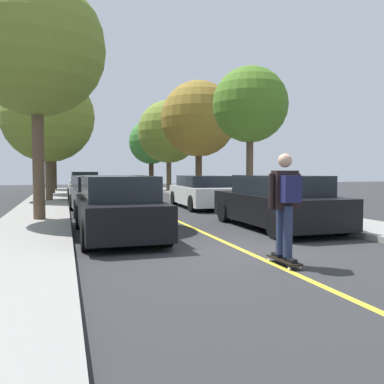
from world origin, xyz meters
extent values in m
plane|color=#2D2D30|center=(0.00, 0.00, 0.00)|extent=(80.00, 80.00, 0.00)
cube|color=gray|center=(-4.24, 0.00, 0.07)|extent=(2.01, 56.00, 0.14)
cube|color=gold|center=(0.00, 4.00, 0.00)|extent=(0.12, 39.20, 0.01)
cube|color=black|center=(-2.18, 2.51, 0.54)|extent=(1.76, 4.65, 0.73)
cube|color=black|center=(-2.18, 2.48, 1.19)|extent=(1.54, 2.98, 0.55)
cylinder|color=black|center=(-1.36, 0.90, 0.32)|extent=(0.22, 0.64, 0.64)
cylinder|color=black|center=(-2.97, 0.89, 0.32)|extent=(0.22, 0.64, 0.64)
cylinder|color=black|center=(-1.39, 4.14, 0.32)|extent=(0.22, 0.64, 0.64)
cylinder|color=black|center=(-3.00, 4.13, 0.32)|extent=(0.22, 0.64, 0.64)
cube|color=#38383D|center=(-2.18, 8.10, 0.51)|extent=(1.99, 4.33, 0.67)
cube|color=black|center=(-2.18, 8.17, 1.11)|extent=(1.71, 2.69, 0.52)
cylinder|color=black|center=(-1.27, 6.69, 0.32)|extent=(0.24, 0.65, 0.64)
cylinder|color=black|center=(-2.99, 6.63, 0.32)|extent=(0.24, 0.65, 0.64)
cylinder|color=black|center=(-1.37, 9.56, 0.32)|extent=(0.24, 0.65, 0.64)
cylinder|color=black|center=(-3.09, 9.50, 0.32)|extent=(0.24, 0.65, 0.64)
cube|color=#B7B7BC|center=(-2.18, 14.15, 0.51)|extent=(2.04, 4.51, 0.67)
cube|color=black|center=(-2.18, 14.12, 1.08)|extent=(1.75, 2.78, 0.47)
cylinder|color=black|center=(-1.25, 12.67, 0.32)|extent=(0.24, 0.65, 0.64)
cylinder|color=black|center=(-3.00, 12.60, 0.32)|extent=(0.24, 0.65, 0.64)
cylinder|color=black|center=(-1.36, 15.71, 0.32)|extent=(0.24, 0.65, 0.64)
cylinder|color=black|center=(-3.11, 15.64, 0.32)|extent=(0.24, 0.65, 0.64)
cube|color=#B7B7BC|center=(-2.18, 20.05, 0.55)|extent=(1.78, 4.56, 0.74)
cube|color=black|center=(-2.18, 20.08, 1.21)|extent=(1.56, 3.04, 0.56)
cylinder|color=black|center=(-1.35, 18.48, 0.32)|extent=(0.22, 0.64, 0.64)
cylinder|color=black|center=(-2.99, 18.47, 0.32)|extent=(0.22, 0.64, 0.64)
cylinder|color=black|center=(-1.37, 21.63, 0.32)|extent=(0.22, 0.64, 0.64)
cylinder|color=black|center=(-3.01, 21.62, 0.32)|extent=(0.22, 0.64, 0.64)
cube|color=black|center=(2.18, 2.72, 0.56)|extent=(1.89, 4.69, 0.75)
cube|color=black|center=(2.18, 2.52, 1.19)|extent=(1.66, 2.70, 0.52)
cylinder|color=black|center=(1.30, 4.36, 0.32)|extent=(0.22, 0.64, 0.64)
cylinder|color=black|center=(3.06, 4.36, 0.32)|extent=(0.22, 0.64, 0.64)
cylinder|color=black|center=(1.30, 1.07, 0.32)|extent=(0.22, 0.64, 0.64)
cylinder|color=black|center=(3.06, 1.07, 0.32)|extent=(0.22, 0.64, 0.64)
cube|color=white|center=(2.18, 9.13, 0.54)|extent=(1.98, 4.63, 0.73)
cube|color=black|center=(2.18, 9.07, 1.14)|extent=(1.70, 2.86, 0.46)
cylinder|color=black|center=(1.38, 10.75, 0.32)|extent=(0.24, 0.65, 0.64)
cylinder|color=black|center=(3.09, 10.69, 0.32)|extent=(0.24, 0.65, 0.64)
cylinder|color=black|center=(1.27, 7.58, 0.32)|extent=(0.24, 0.65, 0.64)
cylinder|color=black|center=(2.98, 7.52, 0.32)|extent=(0.24, 0.65, 0.64)
cylinder|color=brown|center=(-4.11, 5.66, 2.16)|extent=(0.34, 0.34, 4.04)
sphere|color=olive|center=(-4.11, 5.66, 5.20)|extent=(4.03, 4.03, 4.03)
cylinder|color=brown|center=(-4.11, 13.88, 1.46)|extent=(0.33, 0.33, 2.65)
sphere|color=olive|center=(-4.11, 13.88, 4.20)|extent=(4.45, 4.45, 4.45)
cylinder|color=#3D2D1E|center=(-4.11, 19.90, 2.21)|extent=(0.28, 0.28, 4.14)
sphere|color=#3D7F33|center=(-4.11, 19.90, 5.74)|extent=(4.24, 4.24, 4.24)
cylinder|color=#3D2D1E|center=(-4.11, 26.17, 1.95)|extent=(0.30, 0.30, 3.63)
sphere|color=#4C7A23|center=(-4.11, 26.17, 4.86)|extent=(4.18, 4.18, 4.18)
cylinder|color=brown|center=(4.11, 8.55, 1.78)|extent=(0.30, 0.30, 3.29)
sphere|color=#4C7A23|center=(4.11, 8.55, 4.34)|extent=(3.17, 3.17, 3.17)
cylinder|color=#4C3823|center=(4.11, 15.50, 1.79)|extent=(0.38, 0.38, 3.30)
sphere|color=olive|center=(4.11, 15.50, 4.57)|extent=(4.38, 4.38, 4.38)
cylinder|color=brown|center=(4.11, 22.71, 1.69)|extent=(0.36, 0.36, 3.11)
sphere|color=olive|center=(4.11, 22.71, 4.46)|extent=(4.65, 4.65, 4.65)
cylinder|color=#3D2D1E|center=(4.11, 29.30, 1.61)|extent=(0.43, 0.43, 2.94)
sphere|color=#3D7F33|center=(4.11, 29.30, 4.14)|extent=(3.99, 3.99, 3.99)
cylinder|color=#B2140F|center=(3.68, 7.38, 0.42)|extent=(0.20, 0.20, 0.55)
sphere|color=#B2140F|center=(3.68, 7.38, 0.75)|extent=(0.18, 0.18, 0.18)
cube|color=black|center=(0.12, -1.33, 0.09)|extent=(0.22, 0.84, 0.02)
cylinder|color=beige|center=(0.03, -0.99, 0.03)|extent=(0.03, 0.06, 0.06)
cylinder|color=beige|center=(0.22, -0.99, 0.03)|extent=(0.03, 0.06, 0.06)
cylinder|color=beige|center=(0.03, -1.67, 0.03)|extent=(0.03, 0.06, 0.06)
cylinder|color=beige|center=(0.22, -1.67, 0.03)|extent=(0.03, 0.06, 0.06)
cube|color=#99999E|center=(0.13, -0.99, 0.07)|extent=(0.10, 0.04, 0.02)
cube|color=#99999E|center=(0.12, -1.67, 0.07)|extent=(0.10, 0.04, 0.02)
cube|color=black|center=(0.13, -1.11, 0.13)|extent=(0.10, 0.26, 0.06)
cube|color=black|center=(0.12, -1.55, 0.13)|extent=(0.10, 0.26, 0.06)
cylinder|color=#283351|center=(0.13, -1.21, 0.59)|extent=(0.15, 0.15, 0.85)
cylinder|color=#283351|center=(0.12, -1.45, 0.59)|extent=(0.15, 0.15, 0.85)
cube|color=black|center=(0.12, -1.33, 1.27)|extent=(0.40, 0.22, 0.64)
sphere|color=tan|center=(0.12, -1.33, 1.76)|extent=(0.23, 0.23, 0.23)
cylinder|color=black|center=(-0.12, -1.33, 1.25)|extent=(0.09, 0.09, 0.58)
cylinder|color=black|center=(0.37, -1.33, 1.25)|extent=(0.09, 0.09, 0.58)
cube|color=#1E1E4C|center=(0.12, -1.53, 1.29)|extent=(0.30, 0.18, 0.44)
camera|label=1|loc=(-3.37, -7.42, 1.60)|focal=38.64mm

